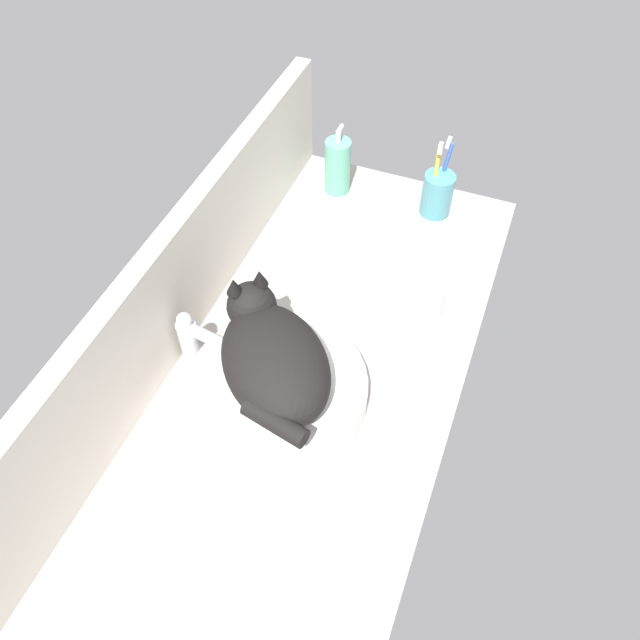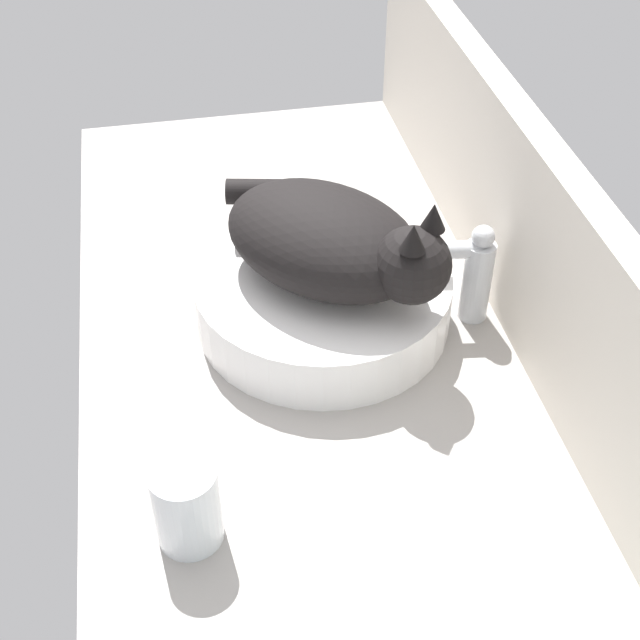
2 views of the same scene
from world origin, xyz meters
The scene contains 6 objects.
ground_plane centered at (0.00, 0.00, -2.00)cm, with size 125.07×55.15×4.00cm, color #9E9993.
backsplash_panel centered at (0.00, 25.77, 12.70)cm, with size 125.07×3.60×25.40cm, color silver.
sink_basin centered at (-7.54, 2.38, 3.48)cm, with size 31.24×31.24×6.97cm, color white.
cat centered at (-6.60, 3.38, 12.73)cm, with size 29.83×29.55×14.00cm.
faucet centered at (-4.97, 19.85, 7.30)cm, with size 4.34×11.85×13.60cm.
water_glass centered at (21.36, -16.59, 4.16)cm, with size 6.53×6.53×9.48cm.
Camera 2 is at (74.78, -14.23, 73.49)cm, focal length 50.00 mm.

